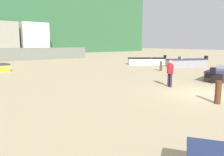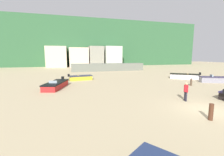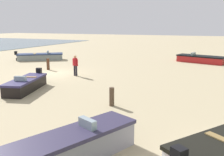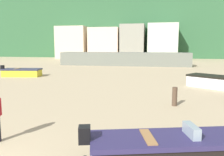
{
  "view_description": "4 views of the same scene",
  "coord_description": "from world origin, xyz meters",
  "px_view_note": "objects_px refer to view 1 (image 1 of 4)",
  "views": [
    {
      "loc": [
        -10.48,
        -5.95,
        2.6
      ],
      "look_at": [
        -2.99,
        3.98,
        0.62
      ],
      "focal_mm": 34.82,
      "sensor_mm": 36.0,
      "label": 1
    },
    {
      "loc": [
        -9.28,
        -8.17,
        3.83
      ],
      "look_at": [
        -3.93,
        11.34,
        0.88
      ],
      "focal_mm": 24.26,
      "sensor_mm": 36.0,
      "label": 2
    },
    {
      "loc": [
        16.6,
        12.4,
        3.94
      ],
      "look_at": [
        4.76,
        7.38,
        1.17
      ],
      "focal_mm": 39.73,
      "sensor_mm": 36.0,
      "label": 3
    },
    {
      "loc": [
        4.88,
        -3.75,
        2.96
      ],
      "look_at": [
        1.5,
        13.87,
        0.43
      ],
      "focal_mm": 37.42,
      "sensor_mm": 36.0,
      "label": 4
    }
  ],
  "objects_px": {
    "mooring_post_near_water": "(218,92)",
    "boat_black_2": "(219,74)",
    "beach_walker_foreground": "(170,71)",
    "boat_grey_1": "(187,63)",
    "mooring_post_mid_beach": "(161,66)",
    "boat_white_5": "(146,61)"
  },
  "relations": [
    {
      "from": "mooring_post_mid_beach",
      "to": "beach_walker_foreground",
      "type": "xyz_separation_m",
      "value": [
        -5.69,
        -5.52,
        0.49
      ]
    },
    {
      "from": "boat_black_2",
      "to": "boat_grey_1",
      "type": "bearing_deg",
      "value": 122.9
    },
    {
      "from": "boat_grey_1",
      "to": "boat_black_2",
      "type": "xyz_separation_m",
      "value": [
        -6.04,
        -6.8,
        -0.07
      ]
    },
    {
      "from": "mooring_post_near_water",
      "to": "beach_walker_foreground",
      "type": "relative_size",
      "value": 0.63
    },
    {
      "from": "beach_walker_foreground",
      "to": "boat_grey_1",
      "type": "bearing_deg",
      "value": 130.81
    },
    {
      "from": "boat_white_5",
      "to": "mooring_post_near_water",
      "type": "relative_size",
      "value": 4.47
    },
    {
      "from": "boat_white_5",
      "to": "beach_walker_foreground",
      "type": "xyz_separation_m",
      "value": [
        -9.17,
        -10.87,
        0.52
      ]
    },
    {
      "from": "mooring_post_mid_beach",
      "to": "beach_walker_foreground",
      "type": "distance_m",
      "value": 7.94
    },
    {
      "from": "boat_black_2",
      "to": "boat_white_5",
      "type": "height_order",
      "value": "boat_white_5"
    },
    {
      "from": "boat_black_2",
      "to": "beach_walker_foreground",
      "type": "xyz_separation_m",
      "value": [
        -5.03,
        0.45,
        0.56
      ]
    },
    {
      "from": "mooring_post_mid_beach",
      "to": "beach_walker_foreground",
      "type": "relative_size",
      "value": 0.57
    },
    {
      "from": "mooring_post_near_water",
      "to": "mooring_post_mid_beach",
      "type": "bearing_deg",
      "value": 52.46
    },
    {
      "from": "boat_grey_1",
      "to": "mooring_post_near_water",
      "type": "relative_size",
      "value": 4.81
    },
    {
      "from": "boat_grey_1",
      "to": "boat_black_2",
      "type": "height_order",
      "value": "boat_grey_1"
    },
    {
      "from": "mooring_post_near_water",
      "to": "beach_walker_foreground",
      "type": "bearing_deg",
      "value": 69.55
    },
    {
      "from": "boat_grey_1",
      "to": "mooring_post_near_water",
      "type": "height_order",
      "value": "boat_grey_1"
    },
    {
      "from": "boat_white_5",
      "to": "mooring_post_near_water",
      "type": "bearing_deg",
      "value": 179.53
    },
    {
      "from": "mooring_post_near_water",
      "to": "boat_black_2",
      "type": "bearing_deg",
      "value": 26.64
    },
    {
      "from": "mooring_post_near_water",
      "to": "beach_walker_foreground",
      "type": "distance_m",
      "value": 3.93
    },
    {
      "from": "mooring_post_mid_beach",
      "to": "mooring_post_near_water",
      "type": "bearing_deg",
      "value": -127.54
    },
    {
      "from": "boat_grey_1",
      "to": "boat_black_2",
      "type": "bearing_deg",
      "value": 162.34
    },
    {
      "from": "boat_black_2",
      "to": "mooring_post_near_water",
      "type": "bearing_deg",
      "value": -78.87
    }
  ]
}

